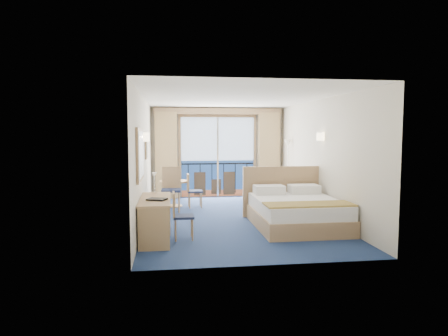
# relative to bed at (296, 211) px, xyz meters

# --- Properties ---
(floor) EXTENTS (6.50, 6.50, 0.00)m
(floor) POSITION_rel_bed_xyz_m (-1.13, 0.92, -0.33)
(floor) COLOR navy
(floor) RESTS_ON ground
(room_walls) EXTENTS (4.04, 6.54, 2.72)m
(room_walls) POSITION_rel_bed_xyz_m (-1.13, 0.92, 1.45)
(room_walls) COLOR silver
(room_walls) RESTS_ON ground
(balcony_door) EXTENTS (2.36, 0.03, 2.52)m
(balcony_door) POSITION_rel_bed_xyz_m (-1.14, 4.14, 0.82)
(balcony_door) COLOR navy
(balcony_door) RESTS_ON room_walls
(curtain_left) EXTENTS (0.65, 0.22, 2.55)m
(curtain_left) POSITION_rel_bed_xyz_m (-2.68, 3.99, 0.95)
(curtain_left) COLOR tan
(curtain_left) RESTS_ON room_walls
(curtain_right) EXTENTS (0.65, 0.22, 2.55)m
(curtain_right) POSITION_rel_bed_xyz_m (0.42, 3.99, 0.95)
(curtain_right) COLOR tan
(curtain_right) RESTS_ON room_walls
(pelmet) EXTENTS (3.80, 0.25, 0.18)m
(pelmet) POSITION_rel_bed_xyz_m (-1.13, 4.02, 2.25)
(pelmet) COLOR #A37859
(pelmet) RESTS_ON room_walls
(mirror) EXTENTS (0.05, 1.25, 0.95)m
(mirror) POSITION_rel_bed_xyz_m (-3.10, -0.58, 1.22)
(mirror) COLOR #A37859
(mirror) RESTS_ON room_walls
(wall_print) EXTENTS (0.04, 0.42, 0.52)m
(wall_print) POSITION_rel_bed_xyz_m (-3.10, 1.37, 1.27)
(wall_print) COLOR #A37859
(wall_print) RESTS_ON room_walls
(sconce_left) EXTENTS (0.18, 0.18, 0.18)m
(sconce_left) POSITION_rel_bed_xyz_m (-3.07, 0.32, 1.52)
(sconce_left) COLOR #FFE6B2
(sconce_left) RESTS_ON room_walls
(sconce_right) EXTENTS (0.18, 0.18, 0.18)m
(sconce_right) POSITION_rel_bed_xyz_m (0.81, 0.77, 1.52)
(sconce_right) COLOR #FFE6B2
(sconce_right) RESTS_ON room_walls
(bed) EXTENTS (1.85, 2.20, 1.16)m
(bed) POSITION_rel_bed_xyz_m (0.00, 0.00, 0.00)
(bed) COLOR #A37859
(bed) RESTS_ON ground
(nightstand) EXTENTS (0.39, 0.37, 0.51)m
(nightstand) POSITION_rel_bed_xyz_m (0.65, 1.45, -0.07)
(nightstand) COLOR #A58157
(nightstand) RESTS_ON ground
(phone) EXTENTS (0.23, 0.21, 0.08)m
(phone) POSITION_rel_bed_xyz_m (0.65, 1.44, 0.22)
(phone) COLOR white
(phone) RESTS_ON nightstand
(armchair) EXTENTS (0.90, 0.91, 0.62)m
(armchair) POSITION_rel_bed_xyz_m (0.16, 3.06, -0.02)
(armchair) COLOR #4E545F
(armchair) RESTS_ON ground
(floor_lamp) EXTENTS (0.24, 0.24, 1.75)m
(floor_lamp) POSITION_rel_bed_xyz_m (0.75, 3.09, 1.00)
(floor_lamp) COLOR silver
(floor_lamp) RESTS_ON ground
(desk) EXTENTS (0.55, 1.59, 0.75)m
(desk) POSITION_rel_bed_xyz_m (-2.85, -1.04, 0.09)
(desk) COLOR #A37859
(desk) RESTS_ON ground
(desk_chair) EXTENTS (0.38, 0.37, 0.87)m
(desk_chair) POSITION_rel_bed_xyz_m (-2.42, -0.71, 0.16)
(desk_chair) COLOR #1E2747
(desk_chair) RESTS_ON ground
(folder) EXTENTS (0.39, 0.35, 0.03)m
(folder) POSITION_rel_bed_xyz_m (-2.81, -0.81, 0.44)
(folder) COLOR black
(folder) RESTS_ON desk
(desk_lamp) EXTENTS (0.11, 0.11, 0.40)m
(desk_lamp) POSITION_rel_bed_xyz_m (-2.88, 0.01, 0.72)
(desk_lamp) COLOR silver
(desk_lamp) RESTS_ON desk
(round_table) EXTENTS (0.76, 0.76, 0.68)m
(round_table) POSITION_rel_bed_xyz_m (-2.47, 2.60, 0.19)
(round_table) COLOR #A37859
(round_table) RESTS_ON ground
(table_chair_a) EXTENTS (0.40, 0.39, 0.88)m
(table_chair_a) POSITION_rel_bed_xyz_m (-2.02, 2.39, 0.17)
(table_chair_a) COLOR #1E2747
(table_chair_a) RESTS_ON ground
(table_chair_b) EXTENTS (0.49, 0.50, 1.10)m
(table_chair_b) POSITION_rel_bed_xyz_m (-2.55, 2.04, 0.29)
(table_chair_b) COLOR #1E2747
(table_chair_b) RESTS_ON ground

